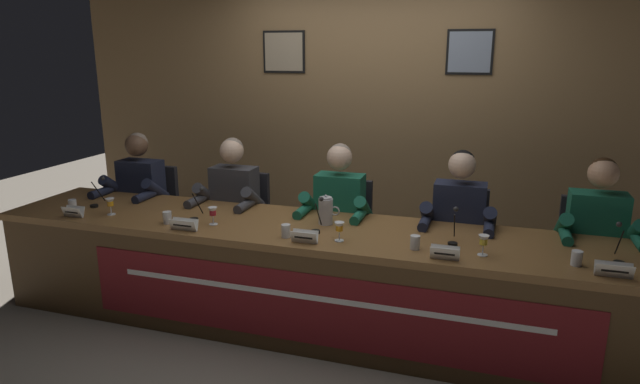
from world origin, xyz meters
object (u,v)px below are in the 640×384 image
at_px(juice_glass_center, 339,228).
at_px(water_cup_right, 415,243).
at_px(chair_left, 242,229).
at_px(water_cup_left, 167,218).
at_px(chair_right, 457,252).
at_px(panelist_far_right, 597,237).
at_px(water_cup_center, 286,232).
at_px(nameplate_far_left, 73,212).
at_px(panelist_far_left, 136,195).
at_px(microphone_left, 196,209).
at_px(nameplate_left, 184,225).
at_px(panelist_left, 230,203).
at_px(conference_table, 315,264).
at_px(panelist_center, 337,213).
at_px(microphone_far_right, 619,250).
at_px(chair_far_left, 153,219).
at_px(water_cup_far_left, 73,206).
at_px(nameplate_far_right, 614,270).
at_px(microphone_center, 317,221).
at_px(water_cup_far_right, 577,259).
at_px(chair_far_right, 587,266).
at_px(juice_glass_right, 483,241).
at_px(juice_glass_far_left, 110,203).
at_px(chair_center, 343,240).
at_px(microphone_right, 454,232).
at_px(water_pitcher_central, 326,211).
at_px(microphone_far_left, 97,197).
at_px(nameplate_right, 445,253).
at_px(juice_glass_left, 213,213).
at_px(nameplate_center, 305,237).
at_px(panelist_right, 458,224).

distance_m(juice_glass_center, water_cup_right, 0.48).
bearing_deg(chair_left, water_cup_right, -27.83).
distance_m(water_cup_left, chair_right, 2.13).
xyz_separation_m(juice_glass_center, panelist_far_right, (1.57, 0.62, -0.10)).
height_order(chair_left, water_cup_center, chair_left).
relative_size(nameplate_far_left, water_cup_right, 1.87).
xyz_separation_m(panelist_far_left, chair_right, (2.66, 0.20, -0.28)).
xyz_separation_m(nameplate_far_left, microphone_left, (0.87, 0.23, 0.03)).
relative_size(nameplate_left, panelist_far_right, 0.16).
xyz_separation_m(panelist_left, water_cup_center, (0.74, -0.66, 0.05)).
xyz_separation_m(conference_table, panelist_far_left, (-1.77, 0.53, 0.20)).
xyz_separation_m(panelist_center, microphone_far_right, (1.80, -0.48, 0.09)).
bearing_deg(microphone_left, chair_far_left, 141.52).
distance_m(conference_table, panelist_left, 1.06).
bearing_deg(nameplate_left, chair_right, 28.60).
bearing_deg(chair_left, panelist_left, -90.00).
bearing_deg(water_cup_far_left, nameplate_far_right, -2.09).
distance_m(microphone_center, water_cup_far_right, 1.57).
height_order(nameplate_far_left, chair_far_right, chair_far_right).
height_order(water_cup_left, water_cup_center, same).
xyz_separation_m(panelist_far_right, microphone_far_right, (0.03, -0.48, 0.09)).
height_order(juice_glass_right, panelist_far_right, panelist_far_right).
bearing_deg(panelist_left, juice_glass_far_left, -138.58).
bearing_deg(chair_center, water_cup_far_left, -157.34).
distance_m(nameplate_left, juice_glass_right, 1.92).
distance_m(microphone_right, water_pitcher_central, 0.88).
bearing_deg(juice_glass_right, chair_far_right, 48.87).
height_order(panelist_center, chair_far_right, panelist_center).
bearing_deg(panelist_far_left, juice_glass_far_left, -69.71).
height_order(water_cup_left, water_pitcher_central, water_pitcher_central).
bearing_deg(chair_left, microphone_far_left, -145.61).
xyz_separation_m(nameplate_right, water_cup_right, (-0.19, 0.12, -0.00)).
bearing_deg(water_pitcher_central, juice_glass_left, -161.09).
xyz_separation_m(conference_table, microphone_far_left, (-1.81, 0.11, 0.29)).
bearing_deg(microphone_far_right, water_pitcher_central, 174.74).
bearing_deg(juice_glass_far_left, nameplate_far_right, -2.34).
height_order(nameplate_left, panelist_far_right, panelist_far_right).
distance_m(water_cup_far_left, nameplate_center, 1.90).
relative_size(chair_far_left, panelist_center, 0.74).
relative_size(nameplate_center, panelist_right, 0.14).
height_order(panelist_right, chair_far_right, panelist_right).
height_order(chair_center, panelist_center, panelist_center).
xyz_separation_m(water_cup_center, panelist_far_right, (1.92, 0.66, -0.05)).
relative_size(microphone_left, panelist_far_right, 0.17).
height_order(chair_right, nameplate_far_right, chair_right).
bearing_deg(chair_center, water_cup_right, -50.69).
distance_m(nameplate_left, panelist_far_right, 2.72).
xyz_separation_m(microphone_left, nameplate_right, (1.76, -0.25, -0.03)).
relative_size(conference_table, chair_center, 5.18).
bearing_deg(chair_far_right, microphone_far_right, -87.38).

